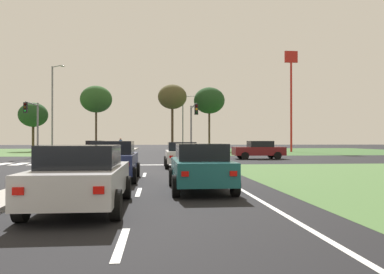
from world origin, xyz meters
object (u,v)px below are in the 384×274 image
car_teal_near (201,167)px  car_navy_fourth (114,160)px  traffic_signal_far_left (33,119)px  treeline_second (33,115)px  treeline_fifth (209,101)px  street_lamp_fourth (184,119)px  car_red_eighth (95,148)px  street_lamp_third (53,105)px  fastfood_pole_sign (291,80)px  treeline_third (96,99)px  car_white_third (181,154)px  car_maroon_sixth (259,150)px  treeline_fourth (172,97)px  traffic_signal_far_right (193,120)px  car_blue_fifth (115,146)px  car_silver_seventh (82,176)px  pedestrian_at_median (121,144)px

car_teal_near → car_navy_fourth: car_navy_fourth is taller
car_teal_near → traffic_signal_far_left: bearing=117.5°
treeline_second → treeline_fifth: 26.19m
treeline_fifth → street_lamp_fourth: bearing=128.5°
car_red_eighth → street_lamp_third: size_ratio=0.44×
car_navy_fourth → fastfood_pole_sign: (20.44, 35.81, 9.22)m
fastfood_pole_sign → treeline_second: (-36.73, 6.30, -4.72)m
treeline_third → car_white_third: bearing=-73.0°
car_teal_near → car_maroon_sixth: (7.45, 20.19, 0.02)m
treeline_second → treeline_fourth: (20.36, -1.66, 2.64)m
street_lamp_third → treeline_second: bearing=117.5°
car_red_eighth → traffic_signal_far_left: size_ratio=0.87×
street_lamp_fourth → treeline_fifth: bearing=-51.5°
traffic_signal_far_right → treeline_third: size_ratio=0.57×
car_navy_fourth → traffic_signal_far_left: 23.97m
street_lamp_fourth → street_lamp_third: bearing=-137.6°
car_maroon_sixth → traffic_signal_far_right: 7.41m
treeline_third → fastfood_pole_sign: bearing=-9.5°
car_white_third → car_maroon_sixth: 12.05m
car_maroon_sixth → street_lamp_fourth: (-4.33, 29.85, 4.21)m
car_white_third → fastfood_pole_sign: bearing=59.0°
treeline_second → treeline_fifth: (26.09, -0.04, 2.35)m
car_maroon_sixth → street_lamp_third: (-21.17, 14.47, 5.01)m
car_blue_fifth → traffic_signal_far_right: (9.78, -21.17, 2.86)m
car_white_third → treeline_fifth: treeline_fifth is taller
car_red_eighth → treeline_third: 17.33m
street_lamp_fourth → treeline_second: bearing=-169.0°
street_lamp_fourth → car_maroon_sixth: bearing=-81.7°
car_blue_fifth → treeline_fourth: size_ratio=0.42×
street_lamp_fourth → treeline_fourth: 7.09m
treeline_fifth → treeline_fourth: bearing=-164.2°
traffic_signal_far_right → treeline_fourth: size_ratio=0.55×
car_maroon_sixth → car_navy_fourth: bearing=147.5°
car_navy_fourth → car_red_eighth: size_ratio=0.96×
street_lamp_third → treeline_second: street_lamp_third is taller
treeline_third → treeline_fourth: treeline_fourth is taller
car_blue_fifth → street_lamp_third: size_ratio=0.40×
car_white_third → treeline_fourth: bearing=88.6°
car_blue_fifth → car_silver_seventh: bearing=95.3°
traffic_signal_far_right → car_silver_seventh: bearing=-100.9°
traffic_signal_far_right → street_lamp_fourth: 25.59m
car_maroon_sixth → treeline_third: size_ratio=0.47×
street_lamp_third → car_white_third: bearing=-60.1°
street_lamp_third → pedestrian_at_median: bearing=-21.4°
car_teal_near → fastfood_pole_sign: size_ratio=0.30×
car_blue_fifth → fastfood_pole_sign: (24.95, -6.34, 9.28)m
fastfood_pole_sign → treeline_second: 37.56m
car_teal_near → car_blue_fifth: size_ratio=1.01×
traffic_signal_far_right → street_lamp_third: 18.95m
traffic_signal_far_left → treeline_fifth: size_ratio=0.55×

